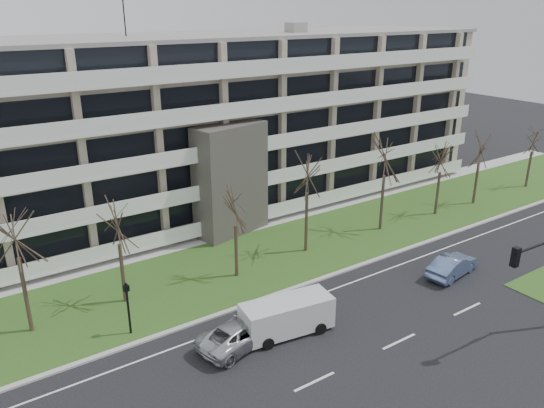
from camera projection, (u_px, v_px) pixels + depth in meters
ground at (399, 342)px, 29.49m from camera, size 160.00×160.00×0.00m
grass_verge at (269, 256)px, 39.55m from camera, size 90.00×10.00×0.06m
curb at (310, 282)px, 35.67m from camera, size 90.00×0.35×0.12m
sidewalk at (232, 231)px, 43.81m from camera, size 90.00×2.00×0.08m
lane_edge_line at (325, 292)px, 34.52m from camera, size 90.00×0.12×0.01m
apartment_building at (191, 126)px, 46.43m from camera, size 60.50×15.10×18.75m
silver_pickup at (241, 332)px, 29.06m from camera, size 5.58×3.41×1.44m
blue_sedan at (452, 266)px, 36.50m from camera, size 4.70×2.27×1.48m
white_van at (288, 313)px, 29.94m from camera, size 5.48×2.74×2.04m
pedestrian_signal at (128, 302)px, 29.46m from camera, size 0.34×0.29×3.27m
tree_1 at (13, 227)px, 28.17m from camera, size 4.16×4.16×8.33m
tree_2 at (117, 221)px, 31.55m from camera, size 3.55×3.55×7.09m
tree_3 at (235, 205)px, 34.82m from camera, size 3.36×3.36×6.72m
tree_4 at (308, 169)px, 38.09m from camera, size 4.20×4.20×8.41m
tree_5 at (386, 153)px, 41.97m from camera, size 4.23×4.23×8.46m
tree_6 at (442, 155)px, 45.60m from camera, size 3.52×3.52×7.03m
tree_7 at (481, 146)px, 48.13m from camera, size 3.57×3.57×7.15m
tree_8 at (534, 137)px, 52.82m from camera, size 3.38×3.38×6.76m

